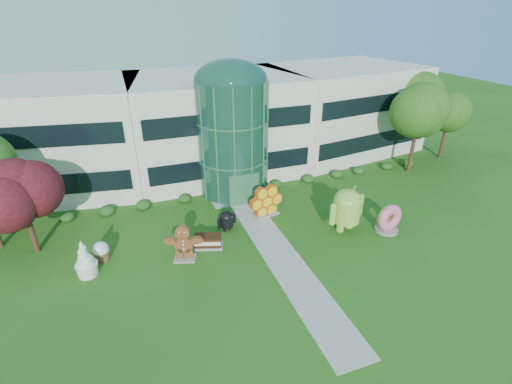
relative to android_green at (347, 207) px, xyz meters
name	(u,v)px	position (x,y,z in m)	size (l,w,h in m)	color
ground	(288,267)	(-5.93, -2.75, -1.91)	(140.00, 140.00, 0.00)	#215114
building	(215,123)	(-5.93, 15.25, 2.74)	(46.00, 15.00, 9.30)	beige
atrium	(232,139)	(-5.93, 9.25, 2.99)	(6.00, 6.00, 9.80)	#194738
walkway	(276,249)	(-5.93, -0.75, -1.89)	(2.40, 20.00, 0.04)	#9E9E93
tree_red	(26,213)	(-21.43, 4.75, 1.09)	(4.00, 4.00, 6.00)	#3F0C14
trees_backdrop	(229,143)	(-5.93, 10.25, 2.29)	(52.00, 8.00, 8.40)	#224E13
android_green	(347,207)	(0.00, 0.00, 0.00)	(3.37, 2.25, 3.82)	#8FC53F
android_black	(227,219)	(-8.42, 2.88, -0.99)	(1.63, 1.09, 1.85)	black
donut	(388,218)	(2.81, -1.31, -0.80)	(2.14, 1.03, 2.23)	#EA5985
gingerbread	(184,243)	(-12.04, 0.38, -0.60)	(2.84, 1.09, 2.62)	brown
ice_cream_sandwich	(208,241)	(-10.28, 1.22, -1.45)	(2.07, 1.03, 0.92)	black
honeycomb	(266,202)	(-4.85, 3.94, -0.73)	(3.00, 1.07, 2.36)	yellow
froyo	(85,259)	(-18.04, 0.83, -0.66)	(1.46, 1.46, 2.50)	white
cupcake	(101,251)	(-17.21, 2.19, -1.23)	(1.13, 1.13, 1.35)	white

